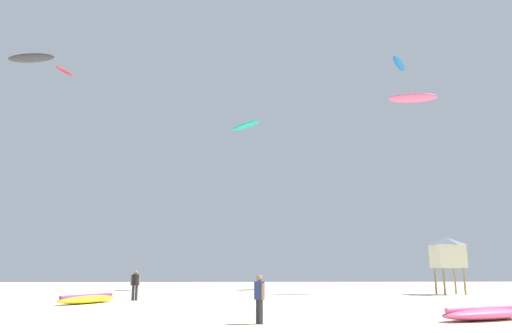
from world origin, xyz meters
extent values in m
cylinder|color=#2D2D33|center=(-0.54, 3.97, 0.40)|extent=(0.15, 0.15, 0.79)
cylinder|color=#2D2D33|center=(-0.46, 3.81, 0.40)|extent=(0.15, 0.15, 0.79)
cylinder|color=navy|center=(-0.50, 3.89, 1.09)|extent=(0.36, 0.36, 0.59)
cylinder|color=#936B4C|center=(-0.60, 4.08, 1.06)|extent=(0.11, 0.11, 0.55)
cylinder|color=#936B4C|center=(-0.39, 3.71, 1.06)|extent=(0.11, 0.11, 0.55)
sphere|color=#936B4C|center=(-0.50, 3.89, 1.50)|extent=(0.21, 0.21, 0.21)
cylinder|color=#2D2D33|center=(-7.12, 16.63, 0.43)|extent=(0.16, 0.16, 0.86)
cylinder|color=#2D2D33|center=(-7.32, 16.65, 0.43)|extent=(0.16, 0.16, 0.86)
cylinder|color=black|center=(-7.22, 16.64, 1.19)|extent=(0.40, 0.40, 0.65)
cylinder|color=#936B4C|center=(-6.99, 16.62, 1.16)|extent=(0.12, 0.12, 0.60)
cylinder|color=#936B4C|center=(-7.45, 16.66, 1.16)|extent=(0.12, 0.12, 0.60)
sphere|color=#936B4C|center=(-7.22, 16.64, 1.63)|extent=(0.23, 0.23, 0.23)
ellipsoid|color=yellow|center=(-9.24, 14.16, 0.22)|extent=(2.90, 4.09, 0.42)
cylinder|color=purple|center=(-9.24, 14.16, 0.40)|extent=(1.90, 3.36, 0.18)
ellipsoid|color=#E5598C|center=(7.65, 4.66, 0.22)|extent=(4.14, 2.53, 0.45)
cylinder|color=#E5598C|center=(7.65, 4.66, 0.40)|extent=(3.49, 1.52, 0.18)
cylinder|color=#8C704C|center=(15.27, 23.34, 0.95)|extent=(0.14, 0.14, 1.90)
cylinder|color=#8C704C|center=(15.27, 21.84, 0.95)|extent=(0.14, 0.14, 1.90)
cylinder|color=#8C704C|center=(13.77, 23.34, 0.95)|extent=(0.14, 0.14, 1.90)
cylinder|color=#8C704C|center=(13.77, 21.84, 0.95)|extent=(0.14, 0.14, 1.90)
cube|color=beige|center=(14.52, 22.59, 2.75)|extent=(2.00, 2.00, 1.70)
pyramid|color=slate|center=(14.52, 22.59, 3.87)|extent=(2.30, 2.30, 0.55)
ellipsoid|color=red|center=(-18.07, 31.47, 20.70)|extent=(1.40, 2.31, 0.38)
cylinder|color=red|center=(-18.07, 31.47, 20.80)|extent=(0.81, 1.95, 0.10)
ellipsoid|color=blue|center=(16.04, 33.93, 23.35)|extent=(2.94, 4.14, 0.98)
ellipsoid|color=#2D2D33|center=(-14.92, 17.17, 15.48)|extent=(3.40, 1.54, 0.47)
ellipsoid|color=#E5598C|center=(13.83, 25.22, 16.17)|extent=(4.23, 1.90, 0.76)
ellipsoid|color=#19B29E|center=(-0.33, 32.55, 15.74)|extent=(3.36, 3.92, 0.48)
camera|label=1|loc=(-1.37, -12.76, 1.77)|focal=33.47mm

